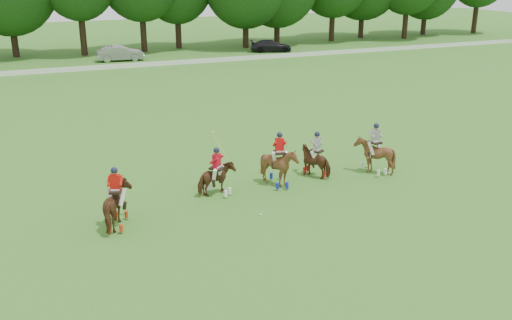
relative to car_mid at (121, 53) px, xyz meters
name	(u,v)px	position (x,y,z in m)	size (l,w,h in m)	color
ground	(248,238)	(-2.94, -42.50, -0.78)	(180.00, 180.00, 0.00)	#2B6B1E
boundary_rail	(98,68)	(-2.94, -4.50, -0.56)	(120.00, 0.10, 0.44)	white
car_mid	(121,53)	(0.00, 0.00, 0.00)	(1.66, 4.75, 1.57)	gray
car_right	(271,46)	(16.96, 0.00, -0.11)	(1.89, 4.64, 1.35)	black
polo_red_a	(117,205)	(-7.11, -39.71, 0.09)	(1.51, 2.18, 2.38)	#4A2713
polo_red_b	(217,179)	(-2.62, -38.17, -0.04)	(1.84, 1.81, 2.68)	#4A2713
polo_red_c	(279,166)	(0.32, -38.14, 0.13)	(1.75, 1.89, 2.47)	#4A2713
polo_stripe_a	(316,160)	(2.43, -37.71, -0.02)	(1.58, 1.82, 2.15)	#4A2713
polo_stripe_b	(374,155)	(5.17, -38.39, 0.11)	(1.52, 1.68, 2.43)	#4A2713
polo_ball	(260,215)	(-1.75, -40.87, -0.74)	(0.09, 0.09, 0.09)	white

